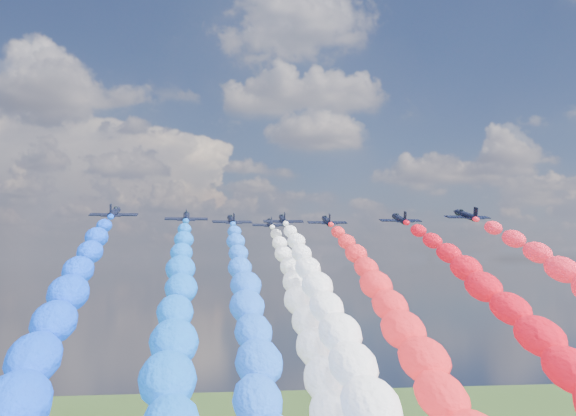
{
  "coord_description": "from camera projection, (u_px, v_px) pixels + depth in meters",
  "views": [
    {
      "loc": [
        -17.81,
        -136.53,
        101.48
      ],
      "look_at": [
        0.0,
        4.0,
        112.05
      ],
      "focal_mm": 42.89,
      "sensor_mm": 36.0,
      "label": 1
    }
  ],
  "objects": [
    {
      "name": "jet_2",
      "position": [
        232.0,
        220.0,
        151.43
      ],
      "size": [
        9.41,
        12.42,
        5.0
      ],
      "primitive_type": null,
      "rotation": [
        0.22,
        0.0,
        0.06
      ],
      "color": "black"
    },
    {
      "name": "jet_3",
      "position": [
        283.0,
        220.0,
        149.46
      ],
      "size": [
        9.1,
        12.21,
        5.0
      ],
      "primitive_type": null,
      "rotation": [
        0.22,
        0.0,
        -0.04
      ],
      "color": "black"
    },
    {
      "name": "jet_7",
      "position": [
        466.0,
        215.0,
        134.54
      ],
      "size": [
        9.41,
        12.43,
        5.0
      ],
      "primitive_type": null,
      "rotation": [
        0.22,
        0.0,
        0.06
      ],
      "color": "black"
    },
    {
      "name": "jet_0",
      "position": [
        114.0,
        213.0,
        126.99
      ],
      "size": [
        8.94,
        12.1,
        5.0
      ],
      "primitive_type": null,
      "rotation": [
        0.22,
        0.0,
        -0.02
      ],
      "color": "black"
    },
    {
      "name": "jet_1",
      "position": [
        186.0,
        217.0,
        140.2
      ],
      "size": [
        8.8,
        12.0,
        5.0
      ],
      "primitive_type": null,
      "rotation": [
        0.22,
        0.0,
        0.01
      ],
      "color": "black"
    },
    {
      "name": "trail_3",
      "position": [
        332.0,
        337.0,
        93.07
      ],
      "size": [
        7.09,
        108.6,
        43.13
      ],
      "primitive_type": null,
      "color": "white"
    },
    {
      "name": "jet_5",
      "position": [
        327.0,
        221.0,
        153.87
      ],
      "size": [
        9.13,
        12.23,
        5.0
      ],
      "primitive_type": null,
      "rotation": [
        0.22,
        0.0,
        -0.04
      ],
      "color": "black"
    },
    {
      "name": "jet_4",
      "position": [
        270.0,
        224.0,
        165.27
      ],
      "size": [
        9.04,
        12.17,
        5.0
      ],
      "primitive_type": null,
      "rotation": [
        0.22,
        0.0,
        -0.03
      ],
      "color": "black"
    },
    {
      "name": "trail_5",
      "position": [
        399.0,
        333.0,
        97.48
      ],
      "size": [
        7.09,
        108.6,
        43.13
      ],
      "primitive_type": null,
      "color": "red"
    },
    {
      "name": "trail_1",
      "position": [
        175.0,
        345.0,
        83.81
      ],
      "size": [
        7.09,
        108.6,
        43.13
      ],
      "primitive_type": null,
      "color": "blue"
    },
    {
      "name": "trail_0",
      "position": [
        43.0,
        362.0,
        70.6
      ],
      "size": [
        7.09,
        108.6,
        43.13
      ],
      "primitive_type": null,
      "color": "#0C45FF"
    },
    {
      "name": "trail_6",
      "position": [
        523.0,
        340.0,
        89.83
      ],
      "size": [
        7.09,
        108.6,
        43.13
      ],
      "primitive_type": null,
      "color": "red"
    },
    {
      "name": "jet_6",
      "position": [
        400.0,
        219.0,
        146.22
      ],
      "size": [
        8.8,
        11.99,
        5.0
      ],
      "primitive_type": null,
      "rotation": [
        0.22,
        0.0,
        -0.01
      ],
      "color": "black"
    },
    {
      "name": "trail_4",
      "position": [
        305.0,
        326.0,
        108.88
      ],
      "size": [
        7.09,
        108.6,
        43.13
      ],
      "primitive_type": null,
      "color": "white"
    },
    {
      "name": "trail_2",
      "position": [
        249.0,
        335.0,
        95.04
      ],
      "size": [
        7.09,
        108.6,
        43.13
      ],
      "primitive_type": null,
      "color": "blue"
    }
  ]
}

